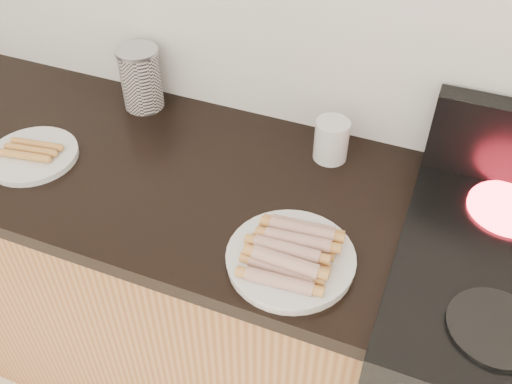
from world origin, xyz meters
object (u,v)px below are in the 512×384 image
at_px(main_plate, 291,260).
at_px(side_plate, 33,155).
at_px(mug, 331,140).
at_px(canister, 141,78).

distance_m(main_plate, side_plate, 0.72).
distance_m(side_plate, mug, 0.75).
xyz_separation_m(main_plate, canister, (-0.58, 0.40, 0.08)).
distance_m(canister, mug, 0.55).
height_order(main_plate, canister, canister).
bearing_deg(canister, side_plate, -114.66).
xyz_separation_m(main_plate, mug, (-0.02, 0.37, 0.04)).
height_order(canister, mug, canister).
relative_size(main_plate, mug, 2.49).
xyz_separation_m(canister, mug, (0.55, -0.03, -0.03)).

